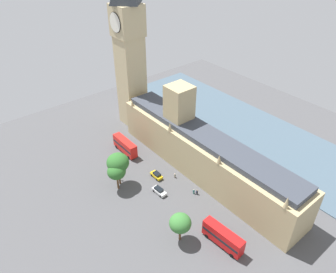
% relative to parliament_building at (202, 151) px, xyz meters
% --- Properties ---
extents(ground_plane, '(134.33, 134.33, 0.00)m').
position_rel_parliament_building_xyz_m(ground_plane, '(1.99, 1.21, -7.22)').
color(ground_plane, '#4C4C4F').
extents(river_thames, '(30.94, 120.90, 0.25)m').
position_rel_parliament_building_xyz_m(river_thames, '(-28.47, 1.21, -7.09)').
color(river_thames, '#475B6B').
rests_on(river_thames, ground).
extents(parliament_building, '(11.33, 64.33, 23.97)m').
position_rel_parliament_building_xyz_m(parliament_building, '(0.00, 0.00, 0.00)').
color(parliament_building, tan).
rests_on(parliament_building, ground).
extents(clock_tower, '(8.82, 8.82, 56.80)m').
position_rel_parliament_building_xyz_m(clock_tower, '(-0.49, -36.23, 22.18)').
color(clock_tower, tan).
rests_on(clock_tower, ground).
extents(double_decker_bus_opposite_hall, '(2.70, 10.51, 4.75)m').
position_rel_parliament_building_xyz_m(double_decker_bus_opposite_hall, '(12.64, -21.93, -4.59)').
color(double_decker_bus_opposite_hall, red).
rests_on(double_decker_bus_opposite_hall, ground).
extents(car_yellow_cab_corner, '(1.86, 4.01, 1.74)m').
position_rel_parliament_building_xyz_m(car_yellow_cab_corner, '(12.38, -5.72, -6.34)').
color(car_yellow_cab_corner, gold).
rests_on(car_yellow_cab_corner, ground).
extents(car_white_by_river_gate, '(2.02, 4.50, 1.74)m').
position_rel_parliament_building_xyz_m(car_white_by_river_gate, '(15.82, -0.12, -6.33)').
color(car_white_by_river_gate, silver).
rests_on(car_white_by_river_gate, ground).
extents(double_decker_bus_under_trees, '(3.31, 10.66, 4.75)m').
position_rel_parliament_building_xyz_m(double_decker_bus_under_trees, '(14.87, 22.45, -4.59)').
color(double_decker_bus_under_trees, red).
rests_on(double_decker_bus_under_trees, ground).
extents(pedestrian_leading, '(0.64, 0.65, 1.55)m').
position_rel_parliament_building_xyz_m(pedestrian_leading, '(8.25, -2.32, -6.52)').
color(pedestrian_leading, gray).
rests_on(pedestrian_leading, ground).
extents(pedestrian_midblock, '(0.60, 0.67, 1.60)m').
position_rel_parliament_building_xyz_m(pedestrian_midblock, '(8.01, 6.85, -6.50)').
color(pedestrian_midblock, black).
rests_on(pedestrian_midblock, ground).
extents(pedestrian_near_tower, '(0.47, 0.58, 1.59)m').
position_rel_parliament_building_xyz_m(pedestrian_near_tower, '(8.52, 6.08, -6.50)').
color(pedestrian_near_tower, '#336B60').
rests_on(pedestrian_near_tower, ground).
extents(plane_tree_far_end, '(5.10, 5.10, 8.34)m').
position_rel_parliament_building_xyz_m(plane_tree_far_end, '(23.51, -8.95, -1.09)').
color(plane_tree_far_end, brown).
rests_on(plane_tree_far_end, ground).
extents(plane_tree_kerbside, '(6.20, 6.20, 10.31)m').
position_rel_parliament_building_xyz_m(plane_tree_kerbside, '(22.06, -10.34, 0.42)').
color(plane_tree_kerbside, brown).
rests_on(plane_tree_kerbside, ground).
extents(plane_tree_trailing, '(5.13, 5.13, 7.88)m').
position_rel_parliament_building_xyz_m(plane_tree_trailing, '(21.55, 15.13, -1.56)').
color(plane_tree_trailing, brown).
rests_on(plane_tree_trailing, ground).
extents(street_lamp_slot_10, '(0.56, 0.56, 5.99)m').
position_rel_parliament_building_xyz_m(street_lamp_slot_10, '(21.86, -13.30, -3.01)').
color(street_lamp_slot_10, black).
rests_on(street_lamp_slot_10, ground).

